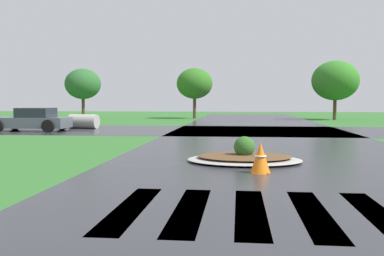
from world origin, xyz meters
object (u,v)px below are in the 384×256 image
at_px(car_white_sedan, 32,120).
at_px(drainage_pipe_stack, 84,121).
at_px(traffic_cone, 260,158).
at_px(median_island, 244,157).

height_order(car_white_sedan, drainage_pipe_stack, car_white_sedan).
bearing_deg(car_white_sedan, traffic_cone, 132.03).
relative_size(median_island, drainage_pipe_stack, 1.73).
height_order(car_white_sedan, traffic_cone, car_white_sedan).
xyz_separation_m(car_white_sedan, traffic_cone, (11.43, -12.33, -0.23)).
bearing_deg(traffic_cone, drainage_pipe_stack, 122.87).
height_order(median_island, car_white_sedan, car_white_sedan).
bearing_deg(traffic_cone, car_white_sedan, 132.82).
height_order(median_island, drainage_pipe_stack, drainage_pipe_stack).
distance_m(median_island, drainage_pipe_stack, 15.65).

